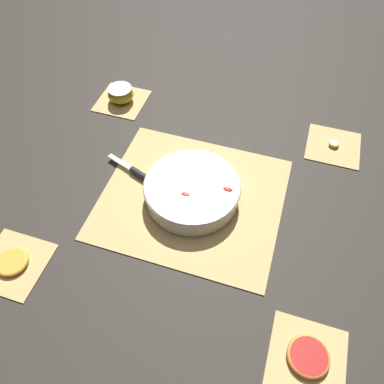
{
  "coord_description": "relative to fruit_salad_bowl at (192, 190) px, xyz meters",
  "views": [
    {
      "loc": [
        -0.18,
        0.55,
        0.79
      ],
      "look_at": [
        0.0,
        0.0,
        0.03
      ],
      "focal_mm": 35.0,
      "sensor_mm": 36.0,
      "label": 1
    }
  ],
  "objects": [
    {
      "name": "bamboo_mat_center",
      "position": [
        0.0,
        -0.0,
        -0.03
      ],
      "size": [
        0.46,
        0.41,
        0.01
      ],
      "color": "tan",
      "rests_on": "ground_plane"
    },
    {
      "name": "fruit_salad_bowl",
      "position": [
        0.0,
        0.0,
        0.0
      ],
      "size": [
        0.25,
        0.25,
        0.06
      ],
      "color": "silver",
      "rests_on": "bamboo_mat_center"
    },
    {
      "name": "banana_coin_single",
      "position": [
        -0.33,
        -0.3,
        -0.03
      ],
      "size": [
        0.03,
        0.03,
        0.01
      ],
      "color": "#F7EFC6",
      "rests_on": "coaster_mat_near_left"
    },
    {
      "name": "coaster_mat_near_right",
      "position": [
        0.34,
        -0.3,
        -0.03
      ],
      "size": [
        0.15,
        0.15,
        0.01
      ],
      "color": "tan",
      "rests_on": "ground_plane"
    },
    {
      "name": "ground_plane",
      "position": [
        0.0,
        -0.0,
        -0.04
      ],
      "size": [
        6.0,
        6.0,
        0.0
      ],
      "primitive_type": "plane",
      "color": "#2D2823"
    },
    {
      "name": "apple_half",
      "position": [
        0.34,
        -0.3,
        -0.01
      ],
      "size": [
        0.08,
        0.08,
        0.04
      ],
      "color": "gold",
      "rests_on": "coaster_mat_near_right"
    },
    {
      "name": "coaster_mat_far_left",
      "position": [
        -0.33,
        0.3,
        -0.03
      ],
      "size": [
        0.15,
        0.15,
        0.01
      ],
      "color": "tan",
      "rests_on": "ground_plane"
    },
    {
      "name": "coaster_mat_far_right",
      "position": [
        0.34,
        0.3,
        -0.03
      ],
      "size": [
        0.15,
        0.15,
        0.01
      ],
      "color": "tan",
      "rests_on": "ground_plane"
    },
    {
      "name": "grapefruit_slice",
      "position": [
        -0.33,
        0.3,
        -0.02
      ],
      "size": [
        0.08,
        0.08,
        0.01
      ],
      "color": "#B2231E",
      "rests_on": "coaster_mat_far_left"
    },
    {
      "name": "paring_knife",
      "position": [
        0.17,
        -0.03,
        -0.02
      ],
      "size": [
        0.14,
        0.06,
        0.02
      ],
      "color": "silver",
      "rests_on": "bamboo_mat_center"
    },
    {
      "name": "orange_slice_whole",
      "position": [
        0.34,
        0.3,
        -0.03
      ],
      "size": [
        0.07,
        0.07,
        0.01
      ],
      "color": "#F9A338",
      "rests_on": "coaster_mat_far_right"
    },
    {
      "name": "coaster_mat_near_left",
      "position": [
        -0.33,
        -0.3,
        -0.03
      ],
      "size": [
        0.15,
        0.15,
        0.01
      ],
      "color": "tan",
      "rests_on": "ground_plane"
    }
  ]
}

